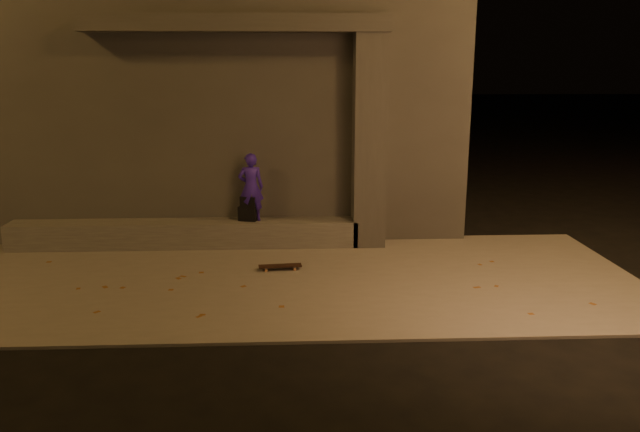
{
  "coord_description": "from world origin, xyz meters",
  "views": [
    {
      "loc": [
        0.38,
        -6.81,
        3.14
      ],
      "look_at": [
        0.78,
        2.0,
        0.98
      ],
      "focal_mm": 35.0,
      "sensor_mm": 36.0,
      "label": 1
    }
  ],
  "objects_px": {
    "skateboarder": "(251,187)",
    "backpack": "(248,212)",
    "skateboard": "(280,266)",
    "column": "(369,142)"
  },
  "relations": [
    {
      "from": "skateboarder",
      "to": "skateboard",
      "type": "bearing_deg",
      "value": 106.61
    },
    {
      "from": "skateboard",
      "to": "backpack",
      "type": "bearing_deg",
      "value": 106.76
    },
    {
      "from": "column",
      "to": "skateboarder",
      "type": "distance_m",
      "value": 2.17
    },
    {
      "from": "backpack",
      "to": "skateboard",
      "type": "distance_m",
      "value": 1.59
    },
    {
      "from": "skateboard",
      "to": "skateboarder",
      "type": "bearing_deg",
      "value": 104.56
    },
    {
      "from": "column",
      "to": "backpack",
      "type": "xyz_separation_m",
      "value": [
        -2.09,
        0.0,
        -1.2
      ]
    },
    {
      "from": "column",
      "to": "skateboarder",
      "type": "relative_size",
      "value": 3.06
    },
    {
      "from": "skateboarder",
      "to": "skateboard",
      "type": "height_order",
      "value": "skateboarder"
    },
    {
      "from": "skateboarder",
      "to": "backpack",
      "type": "relative_size",
      "value": 2.72
    },
    {
      "from": "backpack",
      "to": "column",
      "type": "bearing_deg",
      "value": 16.53
    }
  ]
}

